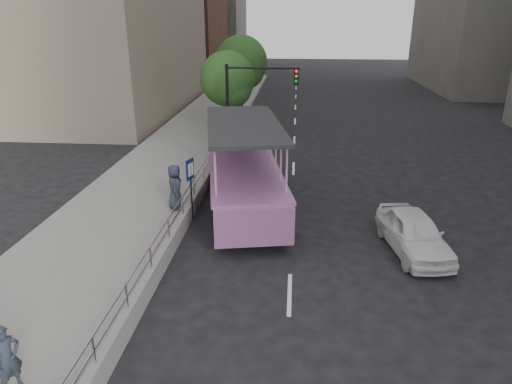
{
  "coord_description": "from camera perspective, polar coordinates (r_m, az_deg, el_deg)",
  "views": [
    {
      "loc": [
        1.0,
        -13.51,
        7.63
      ],
      "look_at": [
        -0.29,
        1.37,
        1.89
      ],
      "focal_mm": 32.0,
      "sensor_mm": 36.0,
      "label": 1
    }
  ],
  "objects": [
    {
      "name": "traffic_signal",
      "position": [
        26.47,
        -1.0,
        12.03
      ],
      "size": [
        4.2,
        0.32,
        5.2
      ],
      "color": "black",
      "rests_on": "ground"
    },
    {
      "name": "parking_sign",
      "position": [
        18.02,
        -8.16,
        1.28
      ],
      "size": [
        0.19,
        0.55,
        2.53
      ],
      "color": "black",
      "rests_on": "ground"
    },
    {
      "name": "kerb_wall",
      "position": [
        17.57,
        -9.09,
        -3.28
      ],
      "size": [
        0.24,
        30.0,
        0.36
      ],
      "primitive_type": "cube",
      "color": "gray",
      "rests_on": "sidewalk"
    },
    {
      "name": "guardrail",
      "position": [
        17.31,
        -9.21,
        -1.28
      ],
      "size": [
        0.07,
        22.0,
        0.71
      ],
      "color": "silver",
      "rests_on": "kerb_wall"
    },
    {
      "name": "pedestrian_near",
      "position": [
        11.18,
        -28.62,
        -17.84
      ],
      "size": [
        0.59,
        0.68,
        1.56
      ],
      "primitive_type": "imported",
      "rotation": [
        0.0,
        0.0,
        1.11
      ],
      "color": "#2B3340",
      "rests_on": "sidewalk"
    },
    {
      "name": "street_tree_far",
      "position": [
        35.82,
        -1.71,
        15.68
      ],
      "size": [
        3.97,
        3.97,
        6.45
      ],
      "color": "#332117",
      "rests_on": "ground"
    },
    {
      "name": "car",
      "position": [
        16.66,
        19.11,
        -4.83
      ],
      "size": [
        2.27,
        4.29,
        1.39
      ],
      "primitive_type": "imported",
      "rotation": [
        0.0,
        0.0,
        0.16
      ],
      "color": "white",
      "rests_on": "ground"
    },
    {
      "name": "pedestrian_far",
      "position": [
        18.65,
        -10.09,
        0.62
      ],
      "size": [
        0.76,
        1.01,
        1.86
      ],
      "primitive_type": "imported",
      "rotation": [
        0.0,
        0.0,
        1.77
      ],
      "color": "#2B3340",
      "rests_on": "sidewalk"
    },
    {
      "name": "duck_boat",
      "position": [
        20.37,
        -1.82,
        3.14
      ],
      "size": [
        4.73,
        11.51,
        3.72
      ],
      "color": "black",
      "rests_on": "ground"
    },
    {
      "name": "street_tree_near",
      "position": [
        29.99,
        -3.44,
        13.68
      ],
      "size": [
        3.52,
        3.52,
        5.72
      ],
      "color": "#332117",
      "rests_on": "ground"
    },
    {
      "name": "sidewalk",
      "position": [
        25.58,
        -10.61,
        3.64
      ],
      "size": [
        5.5,
        80.0,
        0.3
      ],
      "primitive_type": "cube",
      "color": "gray",
      "rests_on": "ground"
    },
    {
      "name": "ground",
      "position": [
        15.54,
        0.62,
        -8.38
      ],
      "size": [
        160.0,
        160.0,
        0.0
      ],
      "primitive_type": "plane",
      "color": "black"
    },
    {
      "name": "midrise_stone_b",
      "position": [
        79.39,
        -8.03,
        22.53
      ],
      "size": [
        16.0,
        14.0,
        20.0
      ],
      "primitive_type": "cube",
      "color": "gray",
      "rests_on": "ground"
    }
  ]
}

